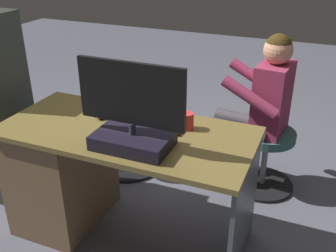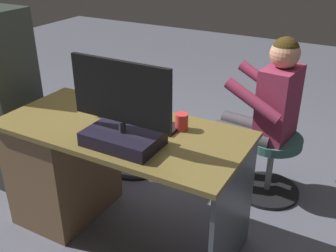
# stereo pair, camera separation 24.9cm
# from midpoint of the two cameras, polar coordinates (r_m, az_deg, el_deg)

# --- Properties ---
(ground_plane) EXTENTS (10.00, 10.00, 0.00)m
(ground_plane) POSITION_cam_midpoint_polar(r_m,az_deg,el_deg) (2.90, -3.95, -10.23)
(ground_plane) COLOR #595A68
(desk) EXTENTS (1.42, 0.66, 0.74)m
(desk) POSITION_cam_midpoint_polar(r_m,az_deg,el_deg) (2.56, -15.88, -5.98)
(desk) COLOR brown
(desk) RESTS_ON ground_plane
(monitor) EXTENTS (0.56, 0.25, 0.45)m
(monitor) POSITION_cam_midpoint_polar(r_m,az_deg,el_deg) (1.96, -8.84, 0.46)
(monitor) COLOR black
(monitor) RESTS_ON desk
(keyboard) EXTENTS (0.42, 0.14, 0.02)m
(keyboard) POSITION_cam_midpoint_polar(r_m,az_deg,el_deg) (2.23, -6.07, 0.29)
(keyboard) COLOR black
(keyboard) RESTS_ON desk
(computer_mouse) EXTENTS (0.06, 0.10, 0.04)m
(computer_mouse) POSITION_cam_midpoint_polar(r_m,az_deg,el_deg) (2.36, -12.42, 1.51)
(computer_mouse) COLOR black
(computer_mouse) RESTS_ON desk
(cup) EXTENTS (0.07, 0.07, 0.09)m
(cup) POSITION_cam_midpoint_polar(r_m,az_deg,el_deg) (2.16, -0.47, 0.65)
(cup) COLOR red
(cup) RESTS_ON desk
(tv_remote) EXTENTS (0.09, 0.16, 0.02)m
(tv_remote) POSITION_cam_midpoint_polar(r_m,az_deg,el_deg) (2.27, -11.46, 0.30)
(tv_remote) COLOR black
(tv_remote) RESTS_ON desk
(notebook_binder) EXTENTS (0.22, 0.30, 0.02)m
(notebook_binder) POSITION_cam_midpoint_polar(r_m,az_deg,el_deg) (2.07, -6.76, -1.86)
(notebook_binder) COLOR beige
(notebook_binder) RESTS_ON desk
(office_chair_teddy) EXTENTS (0.54, 0.54, 0.46)m
(office_chair_teddy) POSITION_cam_midpoint_polar(r_m,az_deg,el_deg) (3.15, -8.17, -1.76)
(office_chair_teddy) COLOR black
(office_chair_teddy) RESTS_ON ground_plane
(teddy_bear) EXTENTS (0.21, 0.21, 0.29)m
(teddy_bear) POSITION_cam_midpoint_polar(r_m,az_deg,el_deg) (3.02, -8.47, 3.87)
(teddy_bear) COLOR #C9B18F
(teddy_bear) RESTS_ON office_chair_teddy
(visitor_chair) EXTENTS (0.46, 0.46, 0.46)m
(visitor_chair) POSITION_cam_midpoint_polar(r_m,az_deg,el_deg) (2.92, 11.53, -4.01)
(visitor_chair) COLOR black
(visitor_chair) RESTS_ON ground_plane
(person) EXTENTS (0.57, 0.52, 1.15)m
(person) POSITION_cam_midpoint_polar(r_m,az_deg,el_deg) (2.75, 10.40, 3.47)
(person) COLOR #922D4C
(person) RESTS_ON ground_plane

